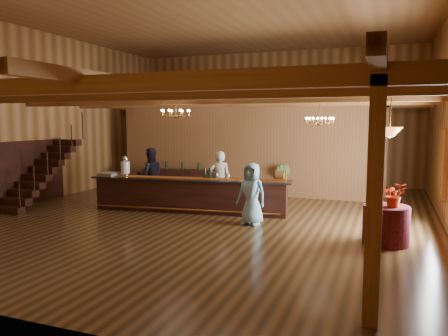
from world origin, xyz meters
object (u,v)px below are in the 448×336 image
(round_table, at_px, (386,225))
(staff_second, at_px, (150,175))
(bartender, at_px, (220,180))
(tasting_bar, at_px, (190,195))
(backbar_shelf, at_px, (182,181))
(floor_plant, at_px, (281,181))
(pendant_lamp, at_px, (390,132))
(chandelier_right, at_px, (320,120))
(raffle_drum, at_px, (280,175))
(guest, at_px, (252,194))
(chandelier_left, at_px, (176,113))
(beverage_dispenser, at_px, (125,166))

(round_table, relative_size, staff_second, 0.55)
(round_table, bearing_deg, bartender, 153.95)
(tasting_bar, height_order, backbar_shelf, tasting_bar)
(staff_second, relative_size, floor_plant, 1.52)
(tasting_bar, xyz_separation_m, round_table, (5.34, -1.52, -0.08))
(round_table, bearing_deg, floor_plant, 125.57)
(round_table, bearing_deg, pendant_lamp, 0.00)
(pendant_lamp, bearing_deg, floor_plant, 125.57)
(tasting_bar, distance_m, round_table, 5.55)
(pendant_lamp, bearing_deg, chandelier_right, 122.81)
(raffle_drum, xyz_separation_m, bartender, (-1.96, 0.50, -0.29))
(pendant_lamp, xyz_separation_m, guest, (-3.21, 0.68, -1.61))
(tasting_bar, distance_m, backbar_shelf, 3.41)
(round_table, relative_size, floor_plant, 0.83)
(chandelier_left, bearing_deg, round_table, -9.94)
(chandelier_left, xyz_separation_m, chandelier_right, (3.57, 1.98, -0.20))
(tasting_bar, relative_size, bartender, 3.41)
(beverage_dispenser, xyz_separation_m, bartender, (2.65, 0.99, -0.40))
(round_table, xyz_separation_m, floor_plant, (-3.41, 4.77, 0.16))
(backbar_shelf, bearing_deg, bartender, -48.74)
(staff_second, bearing_deg, round_table, 123.09)
(chandelier_left, bearing_deg, pendant_lamp, -9.94)
(pendant_lamp, bearing_deg, staff_second, 161.58)
(chandelier_right, xyz_separation_m, guest, (-1.32, -2.25, -1.85))
(raffle_drum, height_order, staff_second, staff_second)
(pendant_lamp, bearing_deg, round_table, 180.00)
(raffle_drum, relative_size, bartender, 0.20)
(chandelier_right, height_order, guest, chandelier_right)
(beverage_dispenser, relative_size, pendant_lamp, 0.67)
(round_table, bearing_deg, guest, 167.99)
(raffle_drum, bearing_deg, bartender, 165.68)
(chandelier_right, relative_size, pendant_lamp, 0.89)
(chandelier_left, bearing_deg, beverage_dispenser, 169.52)
(bartender, distance_m, staff_second, 2.43)
(tasting_bar, relative_size, backbar_shelf, 1.97)
(bartender, bearing_deg, pendant_lamp, 139.02)
(floor_plant, bearing_deg, beverage_dispenser, -138.76)
(backbar_shelf, bearing_deg, tasting_bar, -65.85)
(guest, bearing_deg, round_table, -1.61)
(chandelier_left, relative_size, pendant_lamp, 0.89)
(tasting_bar, distance_m, beverage_dispenser, 2.17)
(beverage_dispenser, bearing_deg, staff_second, 78.20)
(guest, bearing_deg, chandelier_left, -176.54)
(raffle_drum, distance_m, bartender, 2.04)
(beverage_dispenser, xyz_separation_m, guest, (4.14, -0.62, -0.47))
(pendant_lamp, xyz_separation_m, floor_plant, (-3.41, 4.77, -1.82))
(backbar_shelf, height_order, guest, guest)
(staff_second, distance_m, guest, 4.27)
(beverage_dispenser, xyz_separation_m, pendant_lamp, (7.36, -1.31, 1.14))
(tasting_bar, bearing_deg, staff_second, 147.16)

